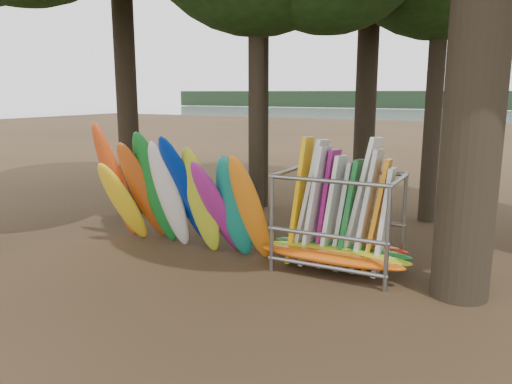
% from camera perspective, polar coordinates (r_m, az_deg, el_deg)
% --- Properties ---
extents(ground, '(120.00, 120.00, 0.00)m').
position_cam_1_polar(ground, '(10.72, -0.65, -9.09)').
color(ground, '#47331E').
rests_on(ground, ground).
extents(lake, '(160.00, 160.00, 0.00)m').
position_cam_1_polar(lake, '(69.12, 23.73, 7.31)').
color(lake, gray).
rests_on(lake, ground).
extents(far_shore, '(160.00, 4.00, 4.00)m').
position_cam_1_polar(far_shore, '(118.96, 25.59, 9.43)').
color(far_shore, black).
rests_on(far_shore, ground).
extents(kayak_row, '(4.73, 2.08, 3.20)m').
position_cam_1_polar(kayak_row, '(11.83, -9.09, -0.63)').
color(kayak_row, '#DF4C1A').
rests_on(kayak_row, ground).
extents(storage_rack, '(3.22, 1.57, 2.88)m').
position_cam_1_polar(storage_rack, '(10.71, 9.41, -3.70)').
color(storage_rack, gray).
rests_on(storage_rack, ground).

